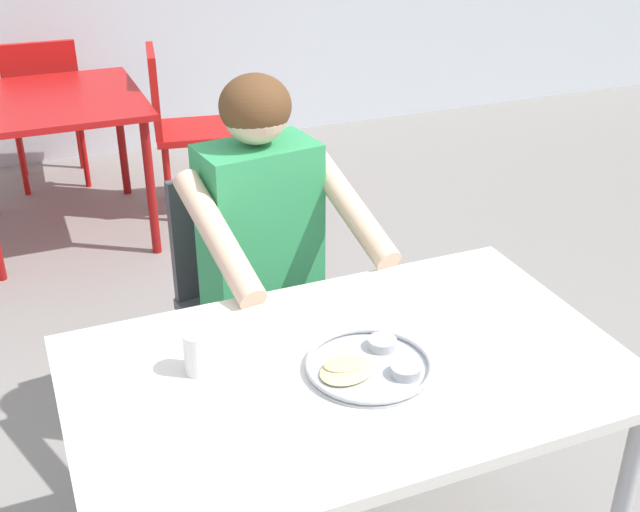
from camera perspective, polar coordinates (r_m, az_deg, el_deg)
table_foreground at (r=1.85m, az=2.07°, el=-9.72°), size 1.24×0.76×0.75m
thali_tray at (r=1.79m, az=3.49°, el=-7.75°), size 0.29×0.29×0.03m
drinking_cup at (r=1.78m, az=-8.65°, el=-6.69°), size 0.07×0.07×0.10m
chair_foreground at (r=2.64m, az=-5.32°, el=-2.18°), size 0.47×0.49×0.85m
diner_foreground at (r=2.35m, az=-3.41°, el=0.45°), size 0.54×0.59×1.23m
table_background_red at (r=4.10m, az=-18.48°, el=9.57°), size 0.84×0.91×0.70m
chair_red_right at (r=4.28m, az=-9.93°, el=9.54°), size 0.50×0.46×0.87m
chair_red_far at (r=4.77m, az=-19.05°, el=10.31°), size 0.43×0.41×0.85m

